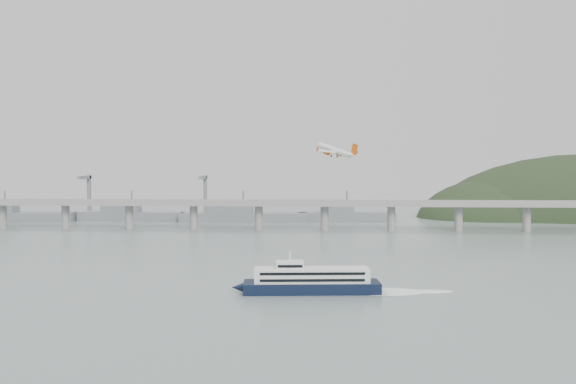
{
  "coord_description": "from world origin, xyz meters",
  "views": [
    {
      "loc": [
        16.69,
        -259.38,
        50.72
      ],
      "look_at": [
        0.0,
        55.0,
        36.0
      ],
      "focal_mm": 38.0,
      "sensor_mm": 36.0,
      "label": 1
    }
  ],
  "objects": [
    {
      "name": "ferry",
      "position": [
        13.37,
        -21.59,
        4.51
      ],
      "size": [
        88.2,
        19.72,
        16.63
      ],
      "rotation": [
        0.0,
        0.0,
        0.08
      ],
      "color": "black",
      "rests_on": "ground"
    },
    {
      "name": "ground",
      "position": [
        0.0,
        0.0,
        0.0
      ],
      "size": [
        900.0,
        900.0,
        0.0
      ],
      "primitive_type": "plane",
      "color": "slate",
      "rests_on": "ground"
    },
    {
      "name": "bridge",
      "position": [
        -1.15,
        200.0,
        17.65
      ],
      "size": [
        800.0,
        22.0,
        23.9
      ],
      "color": "gray",
      "rests_on": "ground"
    },
    {
      "name": "airliner",
      "position": [
        25.24,
        87.11,
        58.06
      ],
      "size": [
        26.88,
        28.36,
        11.42
      ],
      "rotation": [
        0.05,
        -0.26,
        2.3
      ],
      "color": "white",
      "rests_on": "ground"
    },
    {
      "name": "distant_fleet",
      "position": [
        -155.36,
        265.08,
        6.22
      ],
      "size": [
        453.0,
        60.9,
        40.0
      ],
      "color": "slate",
      "rests_on": "ground"
    }
  ]
}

